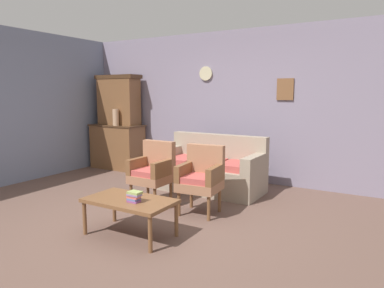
{
  "coord_description": "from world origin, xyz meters",
  "views": [
    {
      "loc": [
        2.57,
        -3.34,
        1.58
      ],
      "look_at": [
        -0.01,
        1.06,
        0.85
      ],
      "focal_mm": 33.03,
      "sensor_mm": 36.0,
      "label": 1
    }
  ],
  "objects_px": {
    "armchair_row_middle": "(201,176)",
    "coffee_table": "(130,203)",
    "side_cabinet": "(118,146)",
    "floral_couch": "(211,171)",
    "vase_on_cabinet": "(116,117)",
    "book_stack_on_table": "(134,196)",
    "armchair_by_doorway": "(153,170)"
  },
  "relations": [
    {
      "from": "coffee_table",
      "to": "side_cabinet",
      "type": "bearing_deg",
      "value": 134.22
    },
    {
      "from": "armchair_by_doorway",
      "to": "book_stack_on_table",
      "type": "relative_size",
      "value": 5.75
    },
    {
      "from": "side_cabinet",
      "to": "book_stack_on_table",
      "type": "distance_m",
      "value": 3.84
    },
    {
      "from": "armchair_by_doorway",
      "to": "side_cabinet",
      "type": "bearing_deg",
      "value": 142.97
    },
    {
      "from": "coffee_table",
      "to": "book_stack_on_table",
      "type": "distance_m",
      "value": 0.16
    },
    {
      "from": "side_cabinet",
      "to": "floral_couch",
      "type": "height_order",
      "value": "side_cabinet"
    },
    {
      "from": "armchair_by_doorway",
      "to": "coffee_table",
      "type": "height_order",
      "value": "armchair_by_doorway"
    },
    {
      "from": "side_cabinet",
      "to": "armchair_row_middle",
      "type": "xyz_separation_m",
      "value": [
        2.91,
        -1.6,
        0.03
      ]
    },
    {
      "from": "side_cabinet",
      "to": "armchair_row_middle",
      "type": "relative_size",
      "value": 1.28
    },
    {
      "from": "armchair_by_doorway",
      "to": "coffee_table",
      "type": "bearing_deg",
      "value": -66.1
    },
    {
      "from": "vase_on_cabinet",
      "to": "armchair_by_doorway",
      "type": "xyz_separation_m",
      "value": [
        1.99,
        -1.42,
        -0.6
      ]
    },
    {
      "from": "armchair_by_doorway",
      "to": "floral_couch",
      "type": "bearing_deg",
      "value": 69.86
    },
    {
      "from": "floral_couch",
      "to": "armchair_row_middle",
      "type": "relative_size",
      "value": 1.92
    },
    {
      "from": "coffee_table",
      "to": "armchair_by_doorway",
      "type": "bearing_deg",
      "value": 113.9
    },
    {
      "from": "floral_couch",
      "to": "armchair_by_doorway",
      "type": "bearing_deg",
      "value": -110.14
    },
    {
      "from": "armchair_by_doorway",
      "to": "book_stack_on_table",
      "type": "distance_m",
      "value": 1.26
    },
    {
      "from": "side_cabinet",
      "to": "coffee_table",
      "type": "distance_m",
      "value": 3.72
    },
    {
      "from": "side_cabinet",
      "to": "vase_on_cabinet",
      "type": "xyz_separation_m",
      "value": [
        0.14,
        -0.18,
        0.63
      ]
    },
    {
      "from": "armchair_row_middle",
      "to": "coffee_table",
      "type": "distance_m",
      "value": 1.12
    },
    {
      "from": "vase_on_cabinet",
      "to": "armchair_row_middle",
      "type": "height_order",
      "value": "vase_on_cabinet"
    },
    {
      "from": "armchair_by_doorway",
      "to": "armchair_row_middle",
      "type": "relative_size",
      "value": 1.0
    },
    {
      "from": "side_cabinet",
      "to": "coffee_table",
      "type": "xyz_separation_m",
      "value": [
        2.6,
        -2.67,
        -0.09
      ]
    },
    {
      "from": "coffee_table",
      "to": "book_stack_on_table",
      "type": "bearing_deg",
      "value": -26.3
    },
    {
      "from": "floral_couch",
      "to": "coffee_table",
      "type": "xyz_separation_m",
      "value": [
        0.08,
        -2.12,
        0.05
      ]
    },
    {
      "from": "armchair_row_middle",
      "to": "coffee_table",
      "type": "bearing_deg",
      "value": -106.47
    },
    {
      "from": "floral_couch",
      "to": "vase_on_cabinet",
      "type": "bearing_deg",
      "value": 171.24
    },
    {
      "from": "vase_on_cabinet",
      "to": "book_stack_on_table",
      "type": "height_order",
      "value": "vase_on_cabinet"
    },
    {
      "from": "floral_couch",
      "to": "book_stack_on_table",
      "type": "bearing_deg",
      "value": -84.93
    },
    {
      "from": "floral_couch",
      "to": "armchair_row_middle",
      "type": "height_order",
      "value": "same"
    },
    {
      "from": "armchair_row_middle",
      "to": "coffee_table",
      "type": "height_order",
      "value": "armchair_row_middle"
    },
    {
      "from": "side_cabinet",
      "to": "armchair_by_doorway",
      "type": "distance_m",
      "value": 2.66
    },
    {
      "from": "floral_couch",
      "to": "book_stack_on_table",
      "type": "relative_size",
      "value": 11.02
    }
  ]
}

